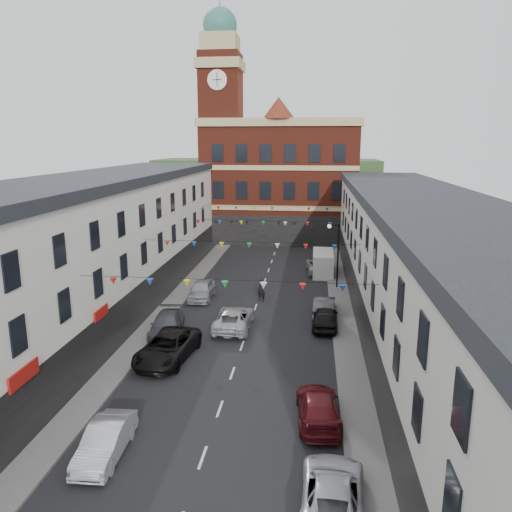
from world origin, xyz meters
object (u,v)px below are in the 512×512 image
at_px(street_lamp, 335,247).
at_px(car_right_e, 324,306).
at_px(car_left_e, 202,290).
at_px(moving_car, 233,318).
at_px(white_van, 323,263).
at_px(car_right_b, 332,492).
at_px(car_right_f, 319,266).
at_px(pedestrian, 262,290).
at_px(car_right_c, 318,407).
at_px(car_left_d, 167,325).
at_px(car_left_c, 168,347).
at_px(car_left_b, 105,441).
at_px(car_right_d, 325,317).

xyz_separation_m(street_lamp, car_right_e, (-1.05, -7.32, -3.16)).
relative_size(car_left_e, car_right_e, 1.05).
bearing_deg(moving_car, white_van, -112.44).
xyz_separation_m(street_lamp, car_right_b, (-1.18, -28.45, -3.21)).
distance_m(car_right_f, pedestrian, 11.15).
height_order(moving_car, pedestrian, pedestrian).
xyz_separation_m(moving_car, white_van, (6.66, 15.95, 0.40)).
bearing_deg(car_right_e, car_right_c, 91.42).
xyz_separation_m(car_right_c, moving_car, (-5.96, 11.62, 0.04)).
bearing_deg(car_right_e, car_right_b, 93.31).
distance_m(car_left_d, moving_car, 4.76).
bearing_deg(car_right_f, car_left_d, 54.56).
height_order(car_right_c, car_right_f, car_right_f).
distance_m(white_van, pedestrian, 10.84).
bearing_deg(moving_car, car_left_c, 61.03).
relative_size(car_left_d, moving_car, 0.92).
relative_size(car_left_d, pedestrian, 2.60).
height_order(car_right_c, moving_car, moving_car).
xyz_separation_m(car_left_d, moving_car, (4.44, 1.70, 0.03)).
bearing_deg(car_right_e, car_left_b, 66.81).
bearing_deg(car_right_e, white_van, -86.81).
bearing_deg(street_lamp, moving_car, -124.96).
bearing_deg(car_right_f, car_right_e, 86.27).
distance_m(car_left_c, car_right_e, 13.47).
height_order(street_lamp, car_left_b, street_lamp).
height_order(car_right_e, car_right_f, car_right_f).
height_order(car_left_b, car_right_c, car_right_c).
relative_size(car_left_b, car_right_c, 0.87).
xyz_separation_m(car_right_d, car_right_f, (-0.25, 15.62, -0.02)).
relative_size(car_left_c, car_right_f, 1.08).
distance_m(car_left_d, car_left_e, 8.30).
bearing_deg(car_right_b, car_left_c, -47.97).
distance_m(car_right_c, car_right_f, 28.11).
bearing_deg(car_left_d, pedestrian, 47.80).
bearing_deg(street_lamp, car_left_c, -123.05).
distance_m(street_lamp, car_right_b, 28.65).
height_order(street_lamp, car_right_b, street_lamp).
height_order(car_right_d, car_right_f, car_right_d).
bearing_deg(car_left_e, car_right_d, -30.69).
relative_size(street_lamp, car_right_d, 1.32).
relative_size(car_left_c, white_van, 1.13).
bearing_deg(white_van, street_lamp, -79.31).
relative_size(car_left_c, moving_car, 1.09).
bearing_deg(car_right_f, car_right_d, 86.08).
relative_size(car_left_c, pedestrian, 3.06).
relative_size(car_left_b, pedestrian, 2.25).
xyz_separation_m(car_left_e, white_van, (10.44, 9.37, 0.35)).
relative_size(car_left_b, car_left_e, 0.92).
xyz_separation_m(car_right_c, white_van, (0.69, 27.57, 0.43)).
height_order(street_lamp, moving_car, street_lamp).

